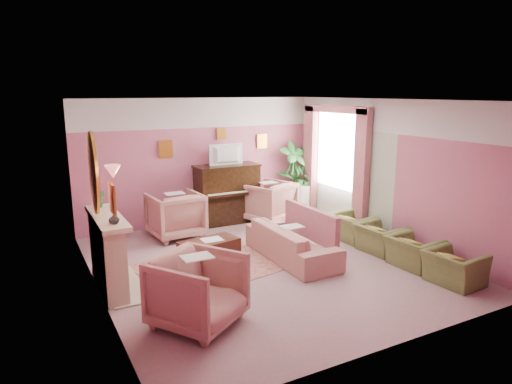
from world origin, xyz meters
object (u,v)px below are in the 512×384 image
coffee_table (209,253)px  side_table (300,199)px  olive_chair_d (351,223)px  floral_armchair_front (198,287)px  floral_armchair_right (268,200)px  television (228,153)px  olive_chair_b (414,247)px  olive_chair_c (380,234)px  sofa (292,236)px  olive_chair_a (454,263)px  piano (227,194)px  floral_armchair_left (175,213)px

coffee_table → side_table: side_table is taller
olive_chair_d → side_table: (0.21, 2.21, 0.00)m
floral_armchair_front → floral_armchair_right: bearing=49.9°
television → olive_chair_b: bearing=-66.9°
coffee_table → olive_chair_b: size_ratio=1.24×
floral_armchair_right → olive_chair_c: 2.87m
sofa → olive_chair_d: bearing=11.8°
floral_armchair_right → olive_chair_a: size_ratio=1.28×
olive_chair_c → side_table: bearing=86.0°
sofa → side_table: bearing=54.1°
television → sofa: 2.88m
sofa → olive_chair_d: sofa is taller
olive_chair_b → olive_chair_d: (0.00, 1.64, 0.00)m
olive_chair_c → sofa: bearing=163.7°
coffee_table → olive_chair_b: 3.49m
olive_chair_c → side_table: same height
piano → floral_armchair_left: (-1.39, -0.50, -0.13)m
floral_armchair_right → floral_armchair_front: same height
piano → floral_armchair_left: piano is taller
olive_chair_b → olive_chair_c: (0.00, 0.82, 0.00)m
olive_chair_c → floral_armchair_left: bearing=139.1°
olive_chair_c → olive_chair_b: bearing=-90.0°
television → olive_chair_a: bearing=-70.5°
sofa → olive_chair_d: (1.63, 0.34, -0.07)m
piano → olive_chair_c: bearing=-62.0°
television → floral_armchair_front: (-2.28, -4.07, -1.08)m
floral_armchair_left → olive_chair_c: size_ratio=1.28×
sofa → olive_chair_c: 1.70m
television → floral_armchair_left: size_ratio=0.77×
floral_armchair_right → olive_chair_d: bearing=-66.5°
olive_chair_b → olive_chair_d: size_ratio=1.00×
olive_chair_c → floral_armchair_front: bearing=-166.2°
olive_chair_a → olive_chair_c: size_ratio=1.00×
olive_chair_a → olive_chair_d: size_ratio=1.00×
olive_chair_b → sofa: bearing=141.5°
coffee_table → floral_armchair_right: 2.92m
floral_armchair_right → olive_chair_d: size_ratio=1.28×
piano → olive_chair_b: piano is taller
coffee_table → olive_chair_d: bearing=-1.0°
television → side_table: 2.27m
television → side_table: (1.89, -0.07, -1.25)m
floral_armchair_right → television: bearing=156.9°
sofa → olive_chair_b: sofa is taller
olive_chair_b → olive_chair_a: bearing=-90.0°
floral_armchair_right → olive_chair_b: floral_armchair_right is taller
floral_armchair_right → olive_chair_d: floral_armchair_right is taller
sofa → floral_armchair_right: size_ratio=2.02×
side_table → olive_chair_c: bearing=-94.0°
piano → side_table: piano is taller
floral_armchair_front → television: bearing=60.7°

